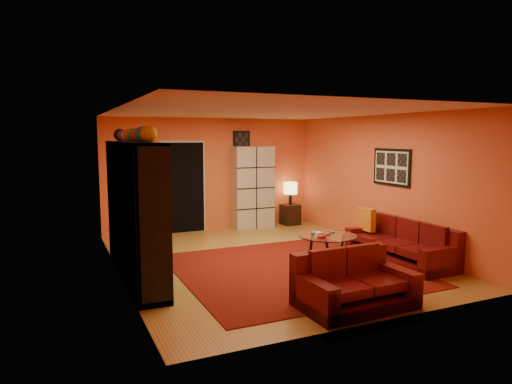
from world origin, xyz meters
name	(u,v)px	position (x,y,z in m)	size (l,w,h in m)	color
floor	(267,260)	(0.00, 0.00, 0.00)	(6.00, 6.00, 0.00)	olive
ceiling	(267,112)	(0.00, 0.00, 2.60)	(6.00, 6.00, 0.00)	white
wall_back	(212,174)	(0.00, 3.00, 1.30)	(6.00, 6.00, 0.00)	#E15B31
wall_front	(380,214)	(0.00, -3.00, 1.30)	(6.00, 6.00, 0.00)	#E15B31
wall_left	(119,195)	(-2.50, 0.00, 1.30)	(6.00, 6.00, 0.00)	#E15B31
wall_right	(382,181)	(2.50, 0.00, 1.30)	(6.00, 6.00, 0.00)	#E15B31
rug	(291,269)	(0.10, -0.70, 0.01)	(3.60, 3.60, 0.01)	#540E09
doorway	(183,188)	(-0.70, 2.96, 1.02)	(0.95, 0.10, 2.04)	black
wall_art_right	(392,167)	(2.48, -0.30, 1.60)	(0.03, 1.00, 0.70)	black
wall_art_back	(241,142)	(0.75, 2.98, 2.05)	(0.42, 0.03, 0.52)	black
entertainment_unit	(134,210)	(-2.27, 0.00, 1.05)	(0.45, 3.00, 2.10)	black
tv	(137,214)	(-2.23, 0.04, 0.97)	(0.11, 0.87, 0.50)	black
sofa	(403,245)	(2.13, -1.06, 0.29)	(0.87, 2.04, 0.85)	#49090C
loveseat	(351,284)	(0.06, -2.42, 0.29)	(1.48, 0.91, 0.85)	#49090C
throw_pillow	(366,219)	(1.95, -0.26, 0.63)	(0.12, 0.42, 0.42)	orange
coffee_table	(327,238)	(0.83, -0.66, 0.46)	(0.99, 0.99, 0.50)	silver
storage_cabinet	(253,187)	(0.97, 2.80, 0.97)	(0.97, 0.43, 1.94)	beige
bowl_chair	(140,238)	(-2.00, 1.19, 0.34)	(0.78, 0.78, 0.63)	black
side_table	(290,214)	(1.95, 2.73, 0.25)	(0.40, 0.40, 0.50)	black
table_lamp	(290,189)	(1.95, 2.73, 0.90)	(0.33, 0.33, 0.56)	black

